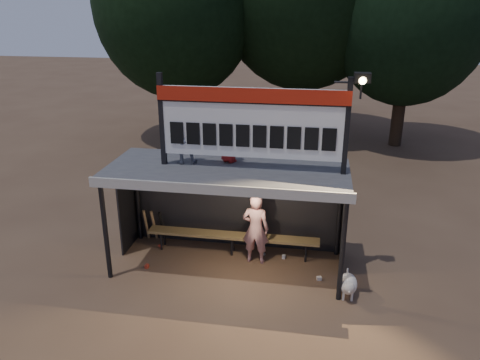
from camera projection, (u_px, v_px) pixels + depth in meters
name	position (u px, v px, depth m)	size (l,w,h in m)	color
ground	(228.00, 265.00, 10.48)	(80.00, 80.00, 0.00)	#4E3727
player	(256.00, 229.00, 10.35)	(0.60, 0.39, 1.64)	white
child_a	(183.00, 137.00, 9.73)	(0.56, 0.43, 1.15)	slate
child_b	(229.00, 141.00, 9.84)	(0.45, 0.29, 0.92)	#A11918
dugout_shelter	(230.00, 184.00, 10.05)	(5.10, 2.08, 2.32)	#424245
scoreboard_assembly	(254.00, 121.00, 9.21)	(4.10, 0.27, 1.99)	black
bench	(233.00, 236.00, 10.84)	(4.00, 0.35, 0.48)	olive
tree_left	(175.00, 3.00, 18.38)	(6.46, 6.46, 9.27)	#302115
tree_right	(411.00, 12.00, 17.55)	(6.08, 6.08, 8.72)	#322216
dog	(348.00, 284.00, 9.26)	(0.36, 0.81, 0.49)	white
bats	(154.00, 225.00, 11.40)	(0.47, 0.32, 0.84)	#9D7849
litter	(234.00, 260.00, 10.60)	(3.90, 1.13, 0.08)	#AD301D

